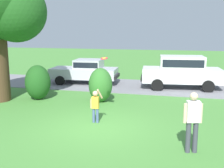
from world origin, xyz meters
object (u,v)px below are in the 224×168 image
at_px(parked_sedan, 86,70).
at_px(child_thrower, 95,104).
at_px(parked_suv, 181,70).
at_px(adult_onlooker, 193,119).
at_px(frisbee, 104,58).

height_order(parked_sedan, child_thrower, parked_sedan).
xyz_separation_m(parked_suv, adult_onlooker, (0.41, -9.04, -0.09)).
bearing_deg(parked_sedan, child_thrower, -67.73).
xyz_separation_m(parked_suv, frisbee, (-2.92, -6.28, 1.24)).
bearing_deg(parked_sedan, adult_onlooker, -54.94).
bearing_deg(parked_suv, frisbee, -114.95).
height_order(parked_sedan, adult_onlooker, adult_onlooker).
distance_m(parked_suv, frisbee, 7.03).
bearing_deg(frisbee, adult_onlooker, -39.61).
bearing_deg(adult_onlooker, parked_sedan, 125.06).
bearing_deg(frisbee, parked_suv, 65.05).
distance_m(frisbee, adult_onlooker, 4.53).
relative_size(parked_sedan, child_thrower, 3.51).
xyz_separation_m(child_thrower, frisbee, (0.08, 0.94, 1.60)).
distance_m(child_thrower, adult_onlooker, 3.87).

